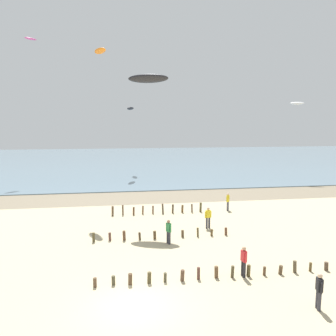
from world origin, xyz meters
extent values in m
plane|color=#C6B58C|center=(0.00, 0.00, 0.00)|extent=(160.00, 160.00, 0.00)
cube|color=#84755B|center=(0.00, 22.07, 0.00)|extent=(120.00, 6.42, 0.01)
cube|color=slate|center=(0.00, 60.28, 0.05)|extent=(160.00, 70.00, 0.10)
cylinder|color=brown|center=(-1.91, 2.08, 0.24)|extent=(0.19, 0.18, 0.48)
cylinder|color=#4A4530|center=(-0.98, 2.16, 0.24)|extent=(0.19, 0.20, 0.49)
cylinder|color=brown|center=(-0.11, 2.06, 0.30)|extent=(0.22, 0.23, 0.61)
cylinder|color=#4D4329|center=(0.88, 2.07, 0.30)|extent=(0.22, 0.20, 0.61)
cylinder|color=#4B4732|center=(1.72, 2.07, 0.25)|extent=(0.16, 0.17, 0.51)
cylinder|color=brown|center=(2.65, 2.06, 0.30)|extent=(0.23, 0.23, 0.61)
cylinder|color=brown|center=(3.55, 2.13, 0.33)|extent=(0.17, 0.18, 0.66)
cylinder|color=brown|center=(4.55, 2.16, 0.32)|extent=(0.22, 0.22, 0.64)
cylinder|color=#4C422C|center=(5.43, 2.05, 0.33)|extent=(0.19, 0.17, 0.66)
cylinder|color=brown|center=(6.34, 2.04, 0.32)|extent=(0.21, 0.20, 0.65)
cylinder|color=brown|center=(7.26, 2.03, 0.25)|extent=(0.16, 0.17, 0.50)
cylinder|color=brown|center=(8.20, 2.01, 0.25)|extent=(0.23, 0.23, 0.52)
cylinder|color=brown|center=(9.09, 2.10, 0.34)|extent=(0.21, 0.22, 0.69)
cylinder|color=brown|center=(10.06, 2.11, 0.26)|extent=(0.15, 0.17, 0.52)
cylinder|color=#4D3C2E|center=(11.01, 2.07, 0.24)|extent=(0.22, 0.24, 0.50)
cylinder|color=brown|center=(-2.48, 8.59, 0.34)|extent=(0.18, 0.19, 0.68)
cylinder|color=brown|center=(-1.36, 8.72, 0.29)|extent=(0.20, 0.21, 0.59)
cylinder|color=brown|center=(-0.34, 8.64, 0.35)|extent=(0.23, 0.24, 0.71)
cylinder|color=brown|center=(0.77, 8.58, 0.27)|extent=(0.19, 0.18, 0.55)
cylinder|color=brown|center=(1.86, 8.59, 0.29)|extent=(0.22, 0.21, 0.60)
cylinder|color=brown|center=(2.86, 8.62, 0.30)|extent=(0.17, 0.15, 0.61)
cylinder|color=#503D2A|center=(3.94, 8.66, 0.26)|extent=(0.20, 0.20, 0.53)
cylinder|color=#4F4228|center=(5.08, 8.62, 0.33)|extent=(0.17, 0.16, 0.67)
cylinder|color=brown|center=(6.14, 8.59, 0.26)|extent=(0.17, 0.19, 0.52)
cylinder|color=brown|center=(7.25, 8.62, 0.29)|extent=(0.21, 0.21, 0.58)
cylinder|color=brown|center=(-1.29, 15.16, 0.43)|extent=(0.21, 0.21, 0.88)
cylinder|color=brown|center=(-0.37, 15.19, 0.47)|extent=(0.15, 0.15, 0.94)
cylinder|color=brown|center=(0.62, 15.12, 0.36)|extent=(0.19, 0.18, 0.73)
cylinder|color=brown|center=(1.47, 15.27, 0.39)|extent=(0.18, 0.16, 0.78)
cylinder|color=brown|center=(2.41, 15.22, 0.38)|extent=(0.16, 0.15, 0.76)
cylinder|color=#4C3E31|center=(3.32, 15.17, 0.46)|extent=(0.20, 0.17, 0.93)
cylinder|color=#4E3F2E|center=(4.27, 15.19, 0.41)|extent=(0.21, 0.21, 0.83)
cylinder|color=brown|center=(5.20, 15.24, 0.36)|extent=(0.22, 0.22, 0.73)
cylinder|color=brown|center=(6.11, 15.19, 0.40)|extent=(0.17, 0.16, 0.80)
cylinder|color=#4D4728|center=(6.96, 15.22, 0.44)|extent=(0.23, 0.21, 0.89)
cylinder|color=#383842|center=(6.24, 10.37, 0.44)|extent=(0.16, 0.16, 0.88)
cylinder|color=#383842|center=(6.45, 10.40, 0.44)|extent=(0.16, 0.16, 0.88)
cube|color=yellow|center=(6.35, 10.38, 1.18)|extent=(0.39, 0.28, 0.60)
sphere|color=tan|center=(6.35, 10.38, 1.60)|extent=(0.22, 0.22, 0.22)
cylinder|color=yellow|center=(6.11, 10.34, 1.13)|extent=(0.09, 0.09, 0.52)
cylinder|color=yellow|center=(6.58, 10.42, 1.13)|extent=(0.09, 0.09, 0.52)
cylinder|color=#232328|center=(6.04, 2.18, 0.44)|extent=(0.16, 0.16, 0.88)
cylinder|color=#232328|center=(6.06, 1.96, 0.44)|extent=(0.16, 0.16, 0.88)
cube|color=red|center=(6.05, 2.07, 1.18)|extent=(0.24, 0.37, 0.60)
sphere|color=tan|center=(6.05, 2.07, 1.60)|extent=(0.22, 0.22, 0.22)
cylinder|color=red|center=(6.04, 2.31, 1.13)|extent=(0.09, 0.09, 0.52)
cylinder|color=red|center=(6.07, 1.83, 1.13)|extent=(0.09, 0.09, 0.52)
cylinder|color=#4C4C56|center=(9.62, 15.27, 0.44)|extent=(0.16, 0.16, 0.88)
cylinder|color=#4C4C56|center=(9.74, 15.45, 0.44)|extent=(0.16, 0.16, 0.88)
cube|color=yellow|center=(9.68, 15.36, 1.18)|extent=(0.38, 0.42, 0.60)
sphere|color=beige|center=(9.68, 15.36, 1.60)|extent=(0.22, 0.22, 0.22)
cylinder|color=yellow|center=(9.55, 15.16, 1.13)|extent=(0.09, 0.09, 0.52)
cylinder|color=yellow|center=(9.81, 15.56, 1.13)|extent=(0.09, 0.09, 0.52)
cylinder|color=#383842|center=(8.23, -1.34, 0.44)|extent=(0.16, 0.16, 0.88)
cylinder|color=#383842|center=(8.18, -1.56, 0.44)|extent=(0.16, 0.16, 0.88)
cube|color=black|center=(8.21, -1.45, 1.18)|extent=(0.30, 0.40, 0.60)
sphere|color=beige|center=(8.21, -1.45, 1.60)|extent=(0.22, 0.22, 0.22)
cylinder|color=black|center=(8.26, -1.22, 1.13)|extent=(0.09, 0.09, 0.52)
cylinder|color=black|center=(8.15, -1.68, 1.13)|extent=(0.09, 0.09, 0.52)
cylinder|color=#383842|center=(2.77, 7.42, 0.44)|extent=(0.16, 0.16, 0.88)
cylinder|color=#383842|center=(2.67, 7.61, 0.44)|extent=(0.16, 0.16, 0.88)
cube|color=#338C4C|center=(2.72, 7.52, 1.18)|extent=(0.36, 0.42, 0.60)
sphere|color=#9E7051|center=(2.72, 7.52, 1.60)|extent=(0.22, 0.22, 0.22)
cylinder|color=#338C4C|center=(2.83, 7.30, 1.13)|extent=(0.09, 0.09, 0.52)
cylinder|color=#338C4C|center=(2.62, 7.73, 1.13)|extent=(0.09, 0.09, 0.52)
ellipsoid|color=white|center=(1.90, 44.33, 16.06)|extent=(1.09, 2.57, 0.72)
ellipsoid|color=white|center=(25.36, 31.09, 11.29)|extent=(2.14, 1.12, 0.59)
ellipsoid|color=orange|center=(-2.17, 17.96, 15.03)|extent=(1.62, 2.25, 0.58)
ellipsoid|color=black|center=(1.95, 14.04, 12.09)|extent=(3.69, 2.30, 0.96)
ellipsoid|color=black|center=(1.17, 36.63, 10.63)|extent=(1.57, 2.66, 0.61)
ellipsoid|color=#E54C99|center=(-13.20, 38.05, 20.67)|extent=(1.78, 1.67, 0.31)
camera|label=1|loc=(-0.49, -13.94, 8.32)|focal=34.63mm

